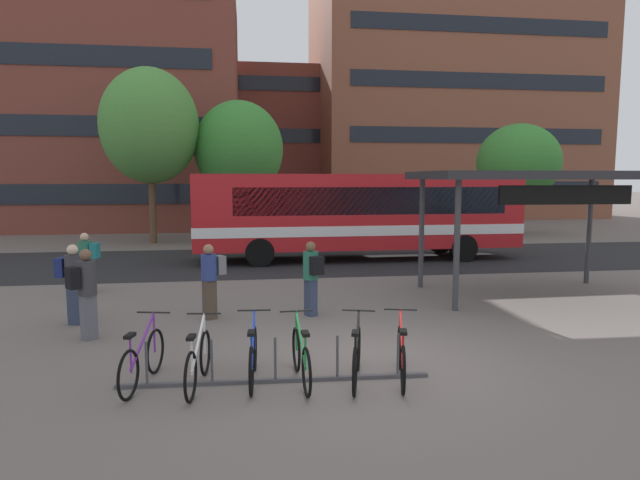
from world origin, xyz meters
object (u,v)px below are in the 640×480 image
parked_bicycle_blue_2 (253,357)px  parked_bicycle_black_4 (357,357)px  parked_bicycle_green_3 (301,358)px  commuter_black_pack_3 (312,274)px  parked_bicycle_purple_0 (143,360)px  street_tree_0 (239,149)px  parked_bicycle_white_1 (198,362)px  street_tree_2 (519,162)px  city_bus (356,212)px  parked_bicycle_red_5 (401,356)px  transit_shelter (534,179)px  street_tree_1 (150,126)px  commuter_navy_pack_4 (72,278)px  commuter_black_pack_2 (85,288)px  commuter_grey_pack_1 (211,276)px  commuter_teal_pack_0 (87,258)px

parked_bicycle_blue_2 → parked_bicycle_black_4: bearing=-94.6°
parked_bicycle_green_3 → commuter_black_pack_3: 3.95m
parked_bicycle_purple_0 → street_tree_0: street_tree_0 is taller
parked_bicycle_white_1 → street_tree_2: bearing=-31.4°
parked_bicycle_purple_0 → parked_bicycle_blue_2: 1.62m
parked_bicycle_white_1 → parked_bicycle_black_4: bearing=-86.1°
city_bus → parked_bicycle_red_5: city_bus is taller
transit_shelter → street_tree_1: street_tree_1 is taller
commuter_navy_pack_4 → street_tree_2: 23.96m
parked_bicycle_black_4 → commuter_black_pack_3: (-0.20, 3.94, 0.57)m
city_bus → parked_bicycle_white_1: size_ratio=7.03×
parked_bicycle_white_1 → city_bus: bearing=-15.2°
parked_bicycle_green_3 → commuter_black_pack_2: (-3.80, 2.69, 0.62)m
commuter_black_pack_2 → commuter_grey_pack_1: bearing=-9.8°
commuter_black_pack_2 → street_tree_0: bearing=41.9°
street_tree_0 → parked_bicycle_purple_0: bearing=-93.7°
parked_bicycle_blue_2 → parked_bicycle_white_1: bearing=100.6°
parked_bicycle_green_3 → commuter_black_pack_2: commuter_black_pack_2 is taller
parked_bicycle_purple_0 → street_tree_2: street_tree_2 is taller
parked_bicycle_green_3 → commuter_teal_pack_0: 8.69m
commuter_teal_pack_0 → transit_shelter: bearing=179.0°
city_bus → street_tree_2: bearing=-145.3°
city_bus → commuter_black_pack_3: bearing=70.7°
parked_bicycle_red_5 → commuter_black_pack_3: commuter_black_pack_3 is taller
commuter_teal_pack_0 → street_tree_2: 22.54m
parked_bicycle_red_5 → street_tree_1: bearing=33.6°
parked_bicycle_purple_0 → parked_bicycle_white_1: same height
street_tree_0 → commuter_teal_pack_0: bearing=-108.2°
parked_bicycle_white_1 → parked_bicycle_black_4: same height
city_bus → commuter_grey_pack_1: city_bus is taller
city_bus → parked_bicycle_purple_0: size_ratio=7.10×
commuter_black_pack_3 → street_tree_2: street_tree_2 is taller
parked_bicycle_red_5 → street_tree_1: size_ratio=0.21×
parked_bicycle_white_1 → parked_bicycle_red_5: same height
parked_bicycle_black_4 → parked_bicycle_red_5: same height
parked_bicycle_black_4 → city_bus: bearing=3.2°
parked_bicycle_black_4 → street_tree_1: bearing=32.9°
street_tree_2 → parked_bicycle_green_3: bearing=-125.2°
commuter_navy_pack_4 → street_tree_2: (18.06, 15.48, 2.94)m
street_tree_1 → parked_bicycle_black_4: bearing=-71.9°
commuter_black_pack_2 → street_tree_0: size_ratio=0.26×
parked_bicycle_green_3 → street_tree_2: street_tree_2 is taller
commuter_black_pack_3 → street_tree_1: size_ratio=0.21×
street_tree_0 → street_tree_1: 4.24m
parked_bicycle_green_3 → parked_bicycle_black_4: same height
street_tree_1 → street_tree_2: bearing=3.5°
parked_bicycle_green_3 → parked_bicycle_red_5: bearing=-97.2°
parked_bicycle_red_5 → commuter_teal_pack_0: size_ratio=1.04×
parked_bicycle_black_4 → parked_bicycle_purple_0: bearing=99.2°
commuter_black_pack_3 → commuter_black_pack_2: bearing=80.7°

